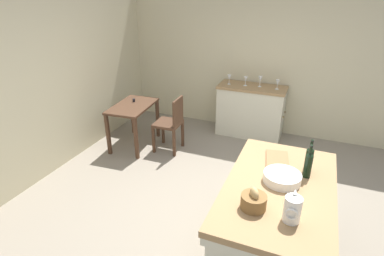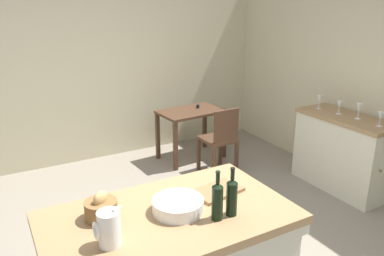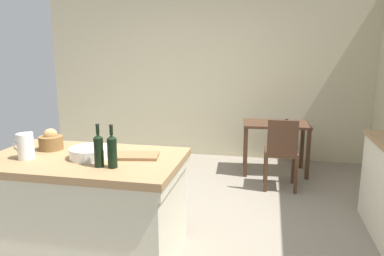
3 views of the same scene
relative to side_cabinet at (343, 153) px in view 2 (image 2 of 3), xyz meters
name	(u,v)px [view 2 (image 2 of 3)]	position (x,y,z in m)	size (l,w,h in m)	color
ground_plane	(184,249)	(-2.26, -0.16, -0.46)	(6.76, 6.76, 0.00)	gray
wall_back	(95,68)	(-2.26, 2.44, 0.84)	(5.32, 0.12, 2.60)	beige
wall_right	(384,83)	(0.34, -0.16, 0.84)	(0.12, 5.20, 2.60)	beige
side_cabinet	(343,153)	(0.00, 0.00, 0.00)	(0.52, 1.18, 0.91)	#99754C
writing_desk	(191,118)	(-1.14, 1.70, 0.15)	(0.94, 0.63, 0.77)	#472D1E
wooden_chair	(220,138)	(-1.07, 1.05, 0.04)	(0.41, 0.41, 0.91)	#472D1E
pitcher	(109,228)	(-3.15, -0.97, 0.52)	(0.17, 0.13, 0.25)	white
wash_bowl	(178,205)	(-2.66, -0.84, 0.46)	(0.34, 0.34, 0.09)	white
bread_basket	(101,208)	(-3.11, -0.68, 0.48)	(0.21, 0.21, 0.19)	brown
cutting_board	(217,191)	(-2.29, -0.75, 0.42)	(0.35, 0.22, 0.02)	olive
wine_bottle_dark	(232,196)	(-2.37, -1.04, 0.55)	(0.07, 0.07, 0.33)	black
wine_bottle_amber	(217,200)	(-2.48, -1.04, 0.55)	(0.07, 0.07, 0.33)	black
wine_glass_far_left	(381,116)	(-0.01, -0.41, 0.56)	(0.07, 0.07, 0.16)	white
wine_glass_left	(359,108)	(0.02, -0.12, 0.58)	(0.07, 0.07, 0.18)	white
wine_glass_middle	(339,105)	(-0.01, 0.12, 0.56)	(0.07, 0.07, 0.16)	white
wine_glass_right	(319,100)	(-0.04, 0.41, 0.57)	(0.07, 0.07, 0.17)	white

